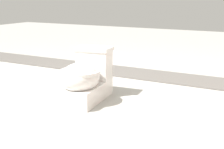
{
  "coord_description": "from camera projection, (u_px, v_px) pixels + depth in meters",
  "views": [
    {
      "loc": [
        2.41,
        1.78,
        1.01
      ],
      "look_at": [
        -0.07,
        0.46,
        0.3
      ],
      "focal_mm": 50.0,
      "sensor_mm": 36.0,
      "label": 1
    }
  ],
  "objects": [
    {
      "name": "toilet",
      "position": [
        85.0,
        79.0,
        3.06
      ],
      "size": [
        0.66,
        0.43,
        0.52
      ],
      "rotation": [
        0.0,
        0.0,
        0.1
      ],
      "color": "white",
      "rests_on": "ground"
    },
    {
      "name": "gravel_strip",
      "position": [
        160.0,
        76.0,
        4.02
      ],
      "size": [
        0.56,
        8.0,
        0.01
      ],
      "primitive_type": "cube",
      "color": "#605B56",
      "rests_on": "ground"
    },
    {
      "name": "ground_plane",
      "position": [
        68.0,
        100.0,
        3.13
      ],
      "size": [
        14.0,
        14.0,
        0.0
      ],
      "primitive_type": "plane",
      "color": "#A8A59E"
    }
  ]
}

